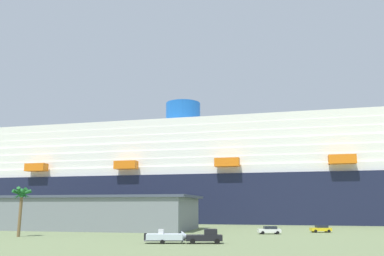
% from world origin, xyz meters
% --- Properties ---
extents(ground_plane, '(600.00, 600.00, 0.00)m').
position_xyz_m(ground_plane, '(0.00, 30.00, 0.00)').
color(ground_plane, '#66754C').
extents(cruise_ship, '(302.54, 70.57, 56.75)m').
position_xyz_m(cruise_ship, '(28.83, 73.35, 15.10)').
color(cruise_ship, '#191E38').
rests_on(cruise_ship, ground_plane).
extents(terminal_building, '(68.42, 28.38, 8.27)m').
position_xyz_m(terminal_building, '(-34.31, 26.54, 4.16)').
color(terminal_building, slate).
rests_on(terminal_building, ground_plane).
extents(pickup_truck, '(5.80, 2.80, 2.20)m').
position_xyz_m(pickup_truck, '(4.34, -9.02, 1.04)').
color(pickup_truck, black).
rests_on(pickup_truck, ground_plane).
extents(small_boat_on_trailer, '(7.87, 2.70, 2.15)m').
position_xyz_m(small_boat_on_trailer, '(-1.33, -9.69, 0.96)').
color(small_boat_on_trailer, '#595960').
rests_on(small_boat_on_trailer, ground_plane).
extents(palm_tree, '(3.75, 3.62, 9.41)m').
position_xyz_m(palm_tree, '(-32.23, 0.32, 7.28)').
color(palm_tree, brown).
rests_on(palm_tree, ground_plane).
extents(parked_car_yellow_taxi, '(4.72, 2.62, 1.58)m').
position_xyz_m(parked_car_yellow_taxi, '(27.34, 20.25, 0.83)').
color(parked_car_yellow_taxi, yellow).
rests_on(parked_car_yellow_taxi, ground_plane).
extents(parked_car_black_coupe, '(4.64, 2.37, 1.58)m').
position_xyz_m(parked_car_black_coupe, '(-26.41, 16.26, 0.83)').
color(parked_car_black_coupe, black).
rests_on(parked_car_black_coupe, ground_plane).
extents(parked_car_white_van, '(4.91, 2.70, 1.58)m').
position_xyz_m(parked_car_white_van, '(15.66, 13.82, 0.84)').
color(parked_car_white_van, white).
rests_on(parked_car_white_van, ground_plane).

